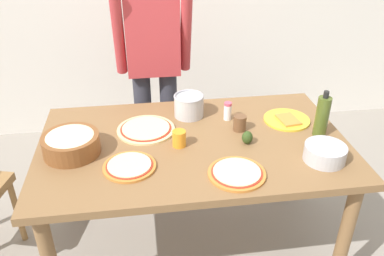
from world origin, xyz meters
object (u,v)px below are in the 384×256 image
object	(u,v)px
person_cook	(154,59)
salt_shaker	(228,111)
avocado	(247,137)
pizza_cooked_on_tray	(129,166)
popcorn_bowl	(71,142)
steel_pot	(189,105)
pizza_second_cooked	(237,173)
cup_small_brown	(240,123)
cup_orange	(179,138)
plate_with_slice	(287,120)
dining_table	(193,155)
olive_oil_bottle	(322,116)
pizza_raw_on_board	(146,129)
mixing_bowl_steel	(325,153)

from	to	relation	value
person_cook	salt_shaker	bearing A→B (deg)	-55.15
avocado	pizza_cooked_on_tray	bearing A→B (deg)	-167.68
popcorn_bowl	steel_pot	bearing A→B (deg)	26.31
steel_pot	pizza_second_cooked	bearing A→B (deg)	-76.69
person_cook	steel_pot	distance (m)	0.52
pizza_cooked_on_tray	popcorn_bowl	xyz separation A→B (m)	(-0.28, 0.16, 0.05)
cup_small_brown	salt_shaker	distance (m)	0.13
person_cook	steel_pot	bearing A→B (deg)	-70.22
cup_orange	plate_with_slice	bearing A→B (deg)	15.22
popcorn_bowl	cup_small_brown	size ratio (longest dim) A/B	3.29
dining_table	pizza_cooked_on_tray	size ratio (longest dim) A/B	6.39
cup_small_brown	avocado	xyz separation A→B (m)	(0.01, -0.14, -0.01)
plate_with_slice	olive_oil_bottle	distance (m)	0.23
pizza_raw_on_board	cup_small_brown	distance (m)	0.51
person_cook	plate_with_slice	size ratio (longest dim) A/B	6.23
pizza_raw_on_board	cup_orange	xyz separation A→B (m)	(0.16, -0.18, 0.03)
olive_oil_bottle	cup_orange	distance (m)	0.76
popcorn_bowl	avocado	distance (m)	0.88
person_cook	pizza_cooked_on_tray	size ratio (longest dim) A/B	6.46
salt_shaker	plate_with_slice	bearing A→B (deg)	-11.47
steel_pot	cup_orange	world-z (taller)	steel_pot
mixing_bowl_steel	pizza_cooked_on_tray	bearing A→B (deg)	175.87
steel_pot	cup_orange	bearing A→B (deg)	-106.28
avocado	person_cook	bearing A→B (deg)	117.63
dining_table	popcorn_bowl	bearing A→B (deg)	-177.49
plate_with_slice	cup_orange	bearing A→B (deg)	-164.78
dining_table	steel_pot	world-z (taller)	steel_pot
plate_with_slice	salt_shaker	bearing A→B (deg)	168.53
pizza_raw_on_board	plate_with_slice	size ratio (longest dim) A/B	1.21
popcorn_bowl	mixing_bowl_steel	xyz separation A→B (m)	(1.21, -0.23, -0.02)
mixing_bowl_steel	person_cook	bearing A→B (deg)	126.70
dining_table	pizza_cooked_on_tray	distance (m)	0.40
salt_shaker	mixing_bowl_steel	bearing A→B (deg)	-51.22
olive_oil_bottle	cup_small_brown	xyz separation A→B (m)	(-0.41, 0.11, -0.07)
plate_with_slice	cup_orange	distance (m)	0.66
pizza_second_cooked	avocado	xyz separation A→B (m)	(0.12, 0.26, 0.03)
pizza_second_cooked	popcorn_bowl	size ratio (longest dim) A/B	0.96
pizza_second_cooked	salt_shaker	distance (m)	0.53
plate_with_slice	cup_orange	size ratio (longest dim) A/B	3.06
pizza_second_cooked	popcorn_bowl	world-z (taller)	popcorn_bowl
dining_table	pizza_raw_on_board	size ratio (longest dim) A/B	5.08
steel_pot	salt_shaker	xyz separation A→B (m)	(0.21, -0.08, -0.01)
plate_with_slice	cup_orange	xyz separation A→B (m)	(-0.64, -0.17, 0.03)
dining_table	plate_with_slice	size ratio (longest dim) A/B	6.15
cup_orange	popcorn_bowl	bearing A→B (deg)	179.31
popcorn_bowl	avocado	world-z (taller)	popcorn_bowl
pizza_raw_on_board	cup_orange	bearing A→B (deg)	-47.09
cup_small_brown	pizza_cooked_on_tray	bearing A→B (deg)	-155.52
pizza_second_cooked	salt_shaker	world-z (taller)	salt_shaker
person_cook	pizza_cooked_on_tray	world-z (taller)	person_cook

